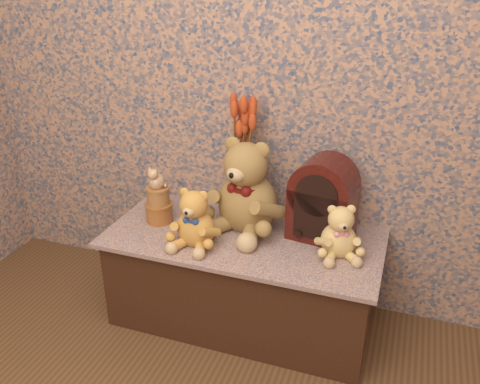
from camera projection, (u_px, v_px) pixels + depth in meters
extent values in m
cube|color=#3A5177|center=(266.00, 35.00, 2.19)|extent=(3.00, 0.10, 2.60)
cube|color=navy|center=(244.00, 278.00, 2.39)|extent=(1.25, 0.60, 0.46)
cylinder|color=tan|center=(243.00, 201.00, 2.42)|extent=(0.14, 0.14, 0.18)
cylinder|color=gold|center=(159.00, 212.00, 2.41)|extent=(0.14, 0.14, 0.09)
cylinder|color=#DBB260|center=(158.00, 196.00, 2.37)|extent=(0.13, 0.13, 0.08)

